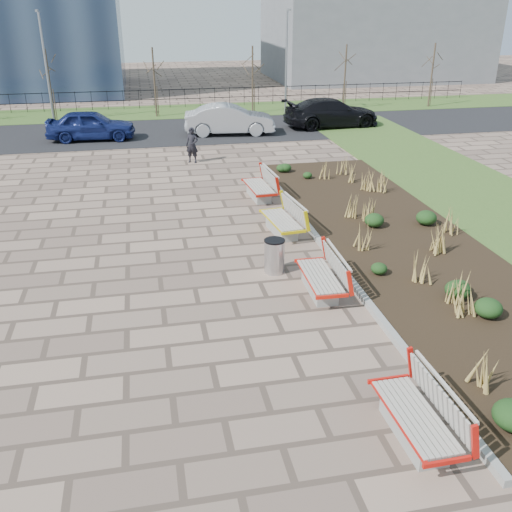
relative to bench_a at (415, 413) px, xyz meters
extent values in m
plane|color=#876E5D|center=(-3.00, 2.70, -0.50)|extent=(120.00, 120.00, 0.00)
cube|color=black|center=(3.25, 7.70, -0.45)|extent=(4.50, 18.00, 0.10)
cube|color=gray|center=(0.92, 7.70, -0.42)|extent=(0.16, 18.00, 0.15)
cube|color=#33511E|center=(-3.00, 30.70, -0.48)|extent=(80.00, 5.00, 0.04)
cube|color=black|center=(-3.00, 24.70, -0.49)|extent=(80.00, 7.00, 0.02)
cylinder|color=#B2B2B7|center=(-0.84, 6.55, -0.05)|extent=(0.53, 0.53, 0.90)
imported|color=black|center=(-1.87, 18.10, 0.27)|extent=(0.66, 0.57, 1.54)
imported|color=navy|center=(-6.51, 23.51, 0.27)|extent=(4.48, 1.98, 1.50)
imported|color=#93949A|center=(0.63, 23.42, 0.30)|extent=(4.88, 2.14, 1.56)
imported|color=black|center=(6.54, 24.24, 0.30)|extent=(5.55, 2.65, 1.56)
cube|color=slate|center=(17.00, 44.70, 4.50)|extent=(18.00, 12.00, 10.00)
camera|label=1|loc=(-4.00, -6.73, 6.14)|focal=40.00mm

